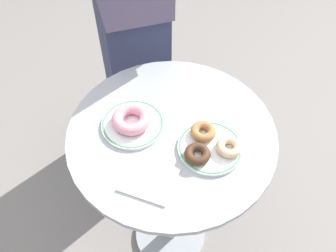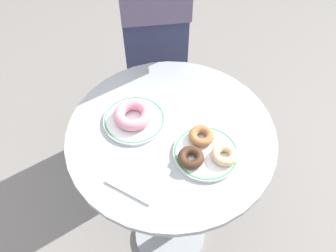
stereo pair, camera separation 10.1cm
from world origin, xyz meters
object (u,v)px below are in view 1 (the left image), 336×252
Objects in this scene: donut_cinnamon at (203,130)px; person_figure at (128,11)px; cafe_table at (171,175)px; paper_napkin at (149,180)px; plate_right at (210,148)px; donut_chocolate at (197,154)px; plate_left at (133,123)px; donut_glazed at (229,147)px; donut_pink_frosted at (131,119)px.

donut_cinnamon is 0.59m from person_figure.
cafe_table is 0.30m from paper_napkin.
donut_chocolate reaches higher than plate_right.
plate_right is (0.23, -0.04, -0.00)m from plate_left.
donut_chocolate is (-0.03, -0.04, 0.02)m from plate_right.
cafe_table is 4.26× the size of plate_left.
donut_cinnamon is at bearing 151.00° from donut_glazed.
cafe_table is at bearing -61.75° from person_figure.
paper_napkin is (0.09, -0.17, -0.00)m from plate_left.
plate_left is 1.01× the size of plate_right.
cafe_table is 0.28m from donut_cinnamon.
donut_glazed reaches higher than cafe_table.
cafe_table is 0.46× the size of person_figure.
person_figure is (-0.14, 0.48, 0.02)m from donut_pink_frosted.
donut_chocolate is at bearing -20.69° from donut_pink_frosted.
paper_napkin is (-0.19, -0.13, -0.02)m from donut_glazed.
paper_napkin is at bearing -61.68° from donut_pink_frosted.
paper_napkin is at bearing -70.41° from person_figure.
plate_right is at bearing -18.35° from cafe_table.
donut_pink_frosted reaches higher than plate_left.
donut_glazed is at bearing 34.14° from paper_napkin.
donut_chocolate reaches higher than plate_left.
paper_napkin is (-0.14, -0.13, -0.00)m from plate_right.
person_figure reaches higher than plate_right.
donut_glazed is at bearing -8.08° from plate_left.
person_figure is at bearing 125.73° from plate_right.
donut_glazed is at bearing -50.77° from person_figure.
plate_right is (0.11, -0.04, 0.25)m from cafe_table.
donut_chocolate is (-0.08, -0.04, 0.00)m from donut_glazed.
person_figure reaches higher than donut_chocolate.
donut_glazed is 0.53× the size of paper_napkin.
paper_napkin is at bearing -145.86° from donut_glazed.
plate_right reaches higher than cafe_table.
donut_chocolate is (0.08, -0.08, 0.27)m from cafe_table.
cafe_table is 0.32m from donut_glazed.
donut_cinnamon is at bearing 86.72° from donut_chocolate.
donut_chocolate reaches higher than paper_napkin.
plate_left is 2.56× the size of donut_chocolate.
plate_left is at bearing 117.19° from paper_napkin.
cafe_table is at bearing 167.21° from donut_glazed.
donut_pink_frosted reaches higher than donut_cinnamon.
donut_glazed is 0.23m from paper_napkin.
plate_right is 0.64m from person_figure.
plate_left reaches higher than paper_napkin.
donut_pink_frosted reaches higher than paper_napkin.
donut_pink_frosted is at bearing 171.03° from plate_right.
donut_pink_frosted is 0.21m from donut_chocolate.
person_figure is at bearing 126.11° from donut_cinnamon.
donut_chocolate is 0.65m from person_figure.
donut_glazed is at bearing -12.79° from cafe_table.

